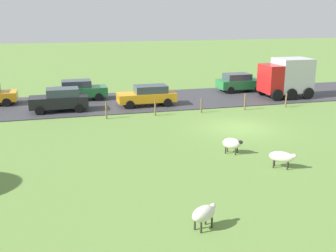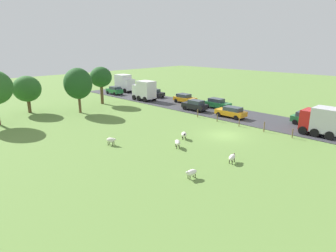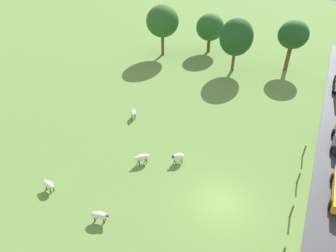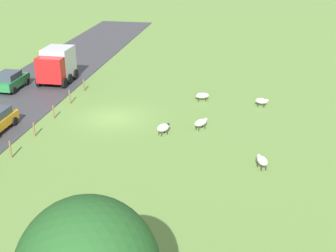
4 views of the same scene
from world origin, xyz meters
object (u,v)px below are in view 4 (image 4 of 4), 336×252
Objects in this scene: sheep_0 at (163,128)px; sheep_4 at (201,123)px; sheep_1 at (262,161)px; truck_0 at (57,65)px; car_0 at (10,80)px; sheep_3 at (202,96)px; sheep_2 at (262,101)px.

sheep_0 is 0.90× the size of sheep_4.
sheep_1 is 23.69m from truck_0.
car_0 is at bearing -18.70° from sheep_4.
sheep_1 is at bearing 149.64° from sheep_0.
sheep_1 is at bearing 128.75° from sheep_4.
sheep_3 is (4.92, -11.49, -0.04)m from sheep_1.
sheep_2 is 0.27× the size of truck_0.
sheep_0 is 7.95m from sheep_1.
sheep_0 is at bearing 75.47° from sheep_3.
sheep_0 is 2.87m from sheep_4.
car_0 is (22.40, -11.52, 0.36)m from sheep_1.
car_0 is (18.06, -6.12, 0.36)m from sheep_4.
sheep_3 is 0.31× the size of truck_0.
sheep_4 is at bearing 95.43° from sheep_3.
truck_0 reaches higher than sheep_4.
sheep_0 is at bearing 154.23° from car_0.
sheep_4 is (-2.52, -1.39, 0.01)m from sheep_0.
sheep_0 is at bearing 28.91° from sheep_4.
sheep_3 is 6.11m from sheep_4.
sheep_1 is 1.02× the size of sheep_2.
sheep_2 is 19.28m from truck_0.
sheep_1 reaches higher than sheep_4.
sheep_4 is (4.34, -5.41, -0.00)m from sheep_1.
car_0 is (15.55, -7.50, 0.37)m from sheep_0.
truck_0 is at bearing -10.87° from sheep_3.
sheep_1 reaches higher than sheep_2.
sheep_3 is 14.33m from truck_0.
sheep_2 is at bearing -134.61° from sheep_0.
sheep_3 is at bearing -84.57° from sheep_4.
sheep_0 is 0.27× the size of car_0.
sheep_2 is (-6.89, -6.99, -0.02)m from sheep_0.
sheep_4 is at bearing 148.97° from truck_0.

